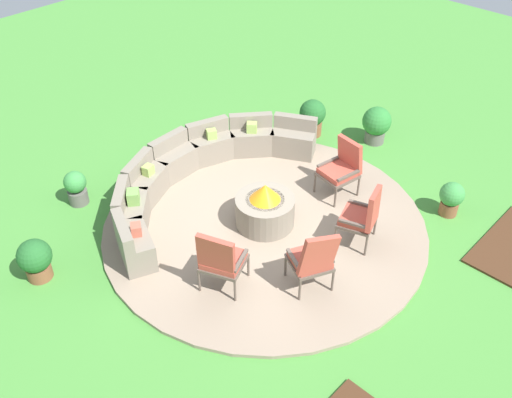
% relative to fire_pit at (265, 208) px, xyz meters
% --- Properties ---
extents(ground_plane, '(24.00, 24.00, 0.00)m').
position_rel_fire_pit_xyz_m(ground_plane, '(0.00, 0.00, -0.37)').
color(ground_plane, '#478C38').
extents(patio_circle, '(5.31, 5.31, 0.06)m').
position_rel_fire_pit_xyz_m(patio_circle, '(0.00, 0.00, -0.34)').
color(patio_circle, gray).
rests_on(patio_circle, ground_plane).
extents(fire_pit, '(0.97, 0.97, 0.78)m').
position_rel_fire_pit_xyz_m(fire_pit, '(0.00, 0.00, 0.00)').
color(fire_pit, gray).
rests_on(fire_pit, patio_circle).
extents(curved_stone_bench, '(4.61, 2.00, 0.75)m').
position_rel_fire_pit_xyz_m(curved_stone_bench, '(-0.08, 1.60, 0.00)').
color(curved_stone_bench, gray).
rests_on(curved_stone_bench, patio_circle).
extents(lounge_chair_front_left, '(0.77, 0.77, 1.11)m').
position_rel_fire_pit_xyz_m(lounge_chair_front_left, '(-1.49, -0.53, 0.26)').
color(lounge_chair_front_left, brown).
rests_on(lounge_chair_front_left, patio_circle).
extents(lounge_chair_front_right, '(0.75, 0.77, 1.11)m').
position_rel_fire_pit_xyz_m(lounge_chair_front_right, '(-0.59, -1.46, 0.25)').
color(lounge_chair_front_right, brown).
rests_on(lounge_chair_front_right, patio_circle).
extents(lounge_chair_back_left, '(0.72, 0.70, 1.04)m').
position_rel_fire_pit_xyz_m(lounge_chair_back_left, '(0.70, -1.40, 0.24)').
color(lounge_chair_back_left, brown).
rests_on(lounge_chair_back_left, patio_circle).
extents(lounge_chair_back_right, '(0.70, 0.66, 1.03)m').
position_rel_fire_pit_xyz_m(lounge_chair_back_right, '(1.53, -0.38, 0.23)').
color(lounge_chair_back_right, brown).
rests_on(lounge_chair_back_right, patio_circle).
extents(potted_plant_0, '(0.57, 0.57, 0.76)m').
position_rel_fire_pit_xyz_m(potted_plant_0, '(3.42, 0.16, 0.05)').
color(potted_plant_0, '#605B56').
rests_on(potted_plant_0, ground_plane).
extents(potted_plant_1, '(0.38, 0.38, 0.63)m').
position_rel_fire_pit_xyz_m(potted_plant_1, '(-1.77, 2.76, -0.02)').
color(potted_plant_1, '#605B56').
rests_on(potted_plant_1, ground_plane).
extents(potted_plant_2, '(0.41, 0.41, 0.62)m').
position_rel_fire_pit_xyz_m(potted_plant_2, '(2.38, -2.04, -0.03)').
color(potted_plant_2, brown).
rests_on(potted_plant_2, ground_plane).
extents(potted_plant_3, '(0.51, 0.51, 0.68)m').
position_rel_fire_pit_xyz_m(potted_plant_3, '(-3.17, 1.64, 0.00)').
color(potted_plant_3, brown).
rests_on(potted_plant_3, ground_plane).
extents(potted_plant_4, '(0.53, 0.53, 0.76)m').
position_rel_fire_pit_xyz_m(potted_plant_4, '(2.77, 1.26, 0.05)').
color(potted_plant_4, brown).
rests_on(potted_plant_4, ground_plane).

